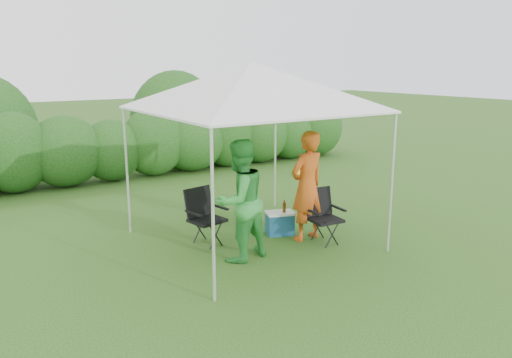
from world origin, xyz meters
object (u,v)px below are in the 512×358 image
chair_right (322,212)px  woman (240,201)px  chair_left (204,213)px  cooler (280,223)px  canopy (252,86)px  man (307,186)px

chair_right → woman: size_ratio=0.49×
chair_left → woman: bearing=-92.5°
chair_left → cooler: bearing=-24.6°
canopy → chair_right: size_ratio=3.60×
chair_right → chair_left: size_ratio=0.97×
chair_right → woman: (-1.50, 0.07, 0.40)m
man → cooler: size_ratio=3.30×
woman → cooler: size_ratio=3.29×
chair_right → canopy: bearing=153.5°
man → cooler: man is taller
canopy → woman: canopy is taller
woman → cooler: bearing=-164.9°
canopy → man: size_ratio=1.74×
man → canopy: bearing=-31.8°
man → cooler: (-0.22, 0.43, -0.70)m
chair_right → man: 0.48m
canopy → chair_left: (-0.68, 0.36, -1.96)m
chair_right → cooler: (-0.37, 0.65, -0.29)m
man → cooler: 0.85m
chair_left → woman: size_ratio=0.50×
chair_left → man: 1.70m
canopy → cooler: size_ratio=5.76×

